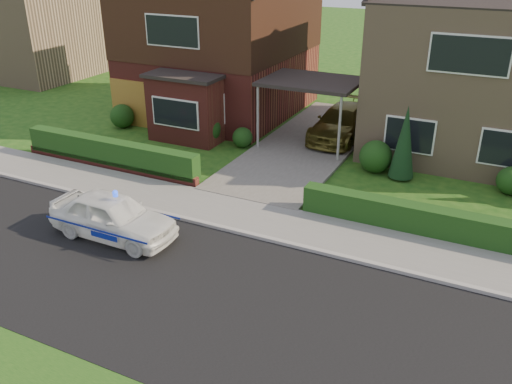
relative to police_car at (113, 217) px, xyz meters
The scene contains 24 objects.
ground 2.75m from the police_car, 30.10° to the right, with size 120.00×120.00×0.00m, color #184813.
road 2.75m from the police_car, 30.10° to the right, with size 60.00×6.00×0.02m, color black.
kerb 2.94m from the police_car, 36.46° to the left, with size 60.00×0.16×0.12m, color #9E9993.
sidewalk 3.65m from the police_car, 50.03° to the left, with size 60.00×2.00×0.10m, color slate.
driveway 9.95m from the police_car, 76.53° to the left, with size 3.80×12.00×0.12m, color #666059.
house_left 13.41m from the police_car, 105.44° to the left, with size 7.50×9.53×7.25m.
house_right 15.33m from the police_car, 57.33° to the left, with size 7.50×8.06×7.25m.
carport_link 10.09m from the police_car, 76.47° to the left, with size 3.80×3.00×2.77m.
garage_door 10.47m from the police_car, 124.55° to the left, with size 2.20×0.10×2.10m, color brown.
dwarf_wall 5.30m from the police_car, 131.37° to the left, with size 7.70×0.25×0.36m, color maroon.
hedge_left 5.43m from the police_car, 130.32° to the left, with size 7.50×0.55×0.90m, color #133912.
hedge_right 9.07m from the police_car, 26.30° to the left, with size 7.50×0.55×0.80m, color #133912.
shrub_left_far 10.24m from the police_car, 127.17° to the left, with size 1.08×1.08×1.08m, color #133912.
shrub_left_mid 8.14m from the police_car, 101.97° to the left, with size 1.32×1.32×1.32m, color #133912.
shrub_left_near 8.26m from the police_car, 90.60° to the left, with size 0.84×0.84×0.84m, color #133912.
shrub_right_near 9.76m from the police_car, 55.63° to the left, with size 1.20×1.20×1.20m, color #133912.
shrub_right_mid 13.00m from the police_car, 38.90° to the left, with size 0.96×0.96×0.96m, color #133912.
conifer_a 10.23m from the police_car, 50.35° to the left, with size 0.90×0.90×2.60m, color black.
neighbour_left 23.05m from the police_car, 140.35° to the left, with size 6.50×7.00×5.20m, color #A18262.
police_car is the anchor object (origin of this frame).
driveway_car 11.39m from the police_car, 73.09° to the left, with size 1.86×4.57×1.33m, color brown.
potted_plant_a 8.16m from the police_car, 145.13° to the left, with size 0.35×0.24×0.67m, color gray.
potted_plant_b 8.11m from the police_car, 109.09° to the left, with size 0.39×0.32×0.71m, color gray.
potted_plant_c 6.10m from the police_car, 128.12° to the left, with size 0.43×0.43×0.77m, color gray.
Camera 1 is at (7.34, -9.18, 7.83)m, focal length 38.00 mm.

